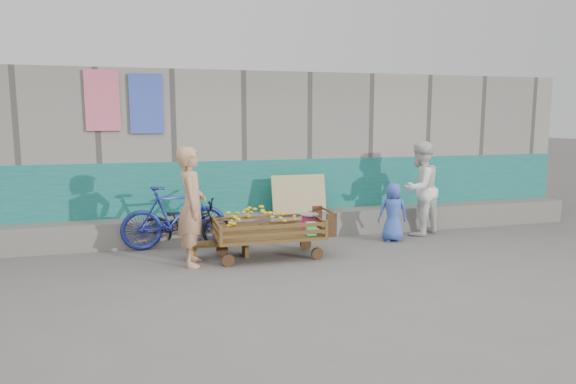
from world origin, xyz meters
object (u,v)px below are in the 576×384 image
object	(u,v)px
banana_cart	(267,225)
bicycle_blue	(174,217)
bench	(220,246)
woman	(420,188)
child	(393,212)
vendor_man	(192,207)
bicycle_dark	(187,223)

from	to	relation	value
banana_cart	bicycle_blue	xyz separation A→B (m)	(-1.35, 1.01, 0.00)
bench	woman	xyz separation A→B (m)	(3.81, 0.63, 0.68)
woman	child	xyz separation A→B (m)	(-0.70, -0.34, -0.35)
vendor_man	bicycle_dark	distance (m)	1.19
bicycle_dark	vendor_man	bearing A→B (deg)	-165.07
vendor_man	bicycle_dark	size ratio (longest dim) A/B	1.13
bench	banana_cart	bearing A→B (deg)	-15.68
bench	vendor_man	bearing A→B (deg)	-147.31
bicycle_dark	bicycle_blue	xyz separation A→B (m)	(-0.20, 0.00, 0.12)
vendor_man	woman	bearing A→B (deg)	-70.08
vendor_man	bicycle_dark	world-z (taller)	vendor_man
woman	banana_cart	bearing A→B (deg)	-11.39
child	banana_cart	bearing A→B (deg)	23.19
bicycle_dark	bicycle_blue	distance (m)	0.23
banana_cart	bench	size ratio (longest dim) A/B	1.81
vendor_man	bicycle_blue	bearing A→B (deg)	18.19
bench	vendor_man	distance (m)	0.87
woman	bicycle_dark	xyz separation A→B (m)	(-4.25, 0.19, -0.46)
woman	bicycle_blue	size ratio (longest dim) A/B	0.99
banana_cart	bicycle_dark	distance (m)	1.54
bench	bicycle_blue	xyz separation A→B (m)	(-0.64, 0.81, 0.34)
child	bench	bearing A→B (deg)	16.96
banana_cart	bicycle_dark	world-z (taller)	bicycle_dark
banana_cart	bench	xyz separation A→B (m)	(-0.71, 0.20, -0.34)
bench	child	xyz separation A→B (m)	(3.10, 0.29, 0.34)
bench	bicycle_blue	world-z (taller)	bicycle_blue
child	bicycle_blue	xyz separation A→B (m)	(-3.74, 0.53, 0.01)
banana_cart	vendor_man	bearing A→B (deg)	-175.98
vendor_man	woman	xyz separation A→B (m)	(4.25, 0.91, -0.01)
banana_cart	bicycle_dark	xyz separation A→B (m)	(-1.15, 1.01, -0.12)
banana_cart	vendor_man	xyz separation A→B (m)	(-1.15, -0.08, 0.35)
bicycle_dark	bicycle_blue	size ratio (longest dim) A/B	0.89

